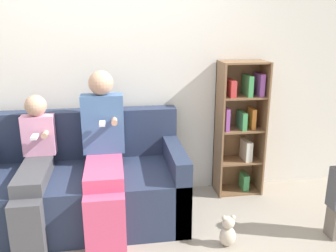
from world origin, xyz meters
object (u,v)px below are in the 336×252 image
couch (83,186)px  teddy_bear (228,232)px  child_seated (34,168)px  adult_seated (104,150)px  bookshelf (240,125)px

couch → teddy_bear: (1.16, -0.62, -0.19)m
child_seated → teddy_bear: size_ratio=4.15×
child_seated → teddy_bear: child_seated is taller
adult_seated → bookshelf: size_ratio=0.97×
adult_seated → bookshelf: (1.36, 0.44, 0.03)m
adult_seated → child_seated: bearing=-174.7°
bookshelf → teddy_bear: 1.19m
adult_seated → teddy_bear: adult_seated is taller
couch → adult_seated: bearing=-28.0°
child_seated → adult_seated: bearing=5.3°
bookshelf → teddy_bear: bookshelf is taller
child_seated → bookshelf: (1.93, 0.49, 0.14)m
child_seated → bookshelf: bearing=14.2°
adult_seated → child_seated: adult_seated is taller
adult_seated → child_seated: 0.58m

